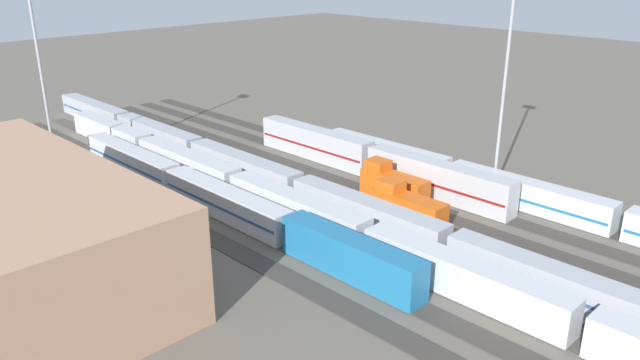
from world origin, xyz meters
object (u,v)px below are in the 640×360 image
(train_on_track_0, at_px, (527,195))
(train_on_track_1, at_px, (371,160))
(train_on_track_5, at_px, (296,209))
(maintenance_shed, at_px, (18,226))
(train_on_track_3, at_px, (407,207))
(light_mast_1, at_px, (36,43))
(train_on_track_2, at_px, (393,185))
(light_mast_0, at_px, (507,58))
(train_on_track_6, at_px, (215,198))
(train_on_track_4, at_px, (288,185))

(train_on_track_0, xyz_separation_m, train_on_track_1, (22.88, 5.00, 0.61))
(train_on_track_0, height_order, train_on_track_5, same)
(maintenance_shed, bearing_deg, train_on_track_3, -116.92)
(train_on_track_5, distance_m, light_mast_1, 46.20)
(train_on_track_1, bearing_deg, light_mast_1, 43.07)
(train_on_track_0, xyz_separation_m, train_on_track_2, (14.67, 10.00, 0.17))
(train_on_track_5, bearing_deg, maintenance_shed, 70.79)
(light_mast_1, bearing_deg, train_on_track_3, -155.05)
(train_on_track_3, distance_m, light_mast_0, 24.48)
(train_on_track_5, bearing_deg, light_mast_0, -113.08)
(train_on_track_6, height_order, train_on_track_5, train_on_track_6)
(train_on_track_3, xyz_separation_m, train_on_track_1, (14.52, -10.00, 0.44))
(train_on_track_6, xyz_separation_m, train_on_track_1, (-5.23, -25.00, 0.50))
(train_on_track_0, relative_size, train_on_track_3, 7.14)
(train_on_track_2, relative_size, train_on_track_3, 1.00)
(train_on_track_6, xyz_separation_m, train_on_track_2, (-13.44, -20.00, 0.06))
(train_on_track_5, relative_size, maintenance_shed, 2.83)
(train_on_track_6, height_order, light_mast_1, light_mast_1)
(train_on_track_4, distance_m, light_mast_0, 33.90)
(train_on_track_4, bearing_deg, train_on_track_2, -135.98)
(train_on_track_1, bearing_deg, train_on_track_4, 81.90)
(train_on_track_5, distance_m, light_mast_0, 34.51)
(light_mast_0, bearing_deg, train_on_track_2, 56.56)
(train_on_track_6, distance_m, train_on_track_3, 24.80)
(train_on_track_1, distance_m, light_mast_1, 51.81)
(train_on_track_3, xyz_separation_m, light_mast_1, (50.19, 23.36, 17.73))
(train_on_track_4, bearing_deg, light_mast_0, -129.55)
(train_on_track_2, xyz_separation_m, light_mast_1, (43.89, 28.36, 17.73))
(train_on_track_5, relative_size, light_mast_1, 3.75)
(train_on_track_1, xyz_separation_m, light_mast_1, (35.68, 33.36, 17.28))
(train_on_track_0, distance_m, train_on_track_5, 30.87)
(train_on_track_0, relative_size, train_on_track_1, 1.51)
(maintenance_shed, bearing_deg, train_on_track_2, -107.11)
(train_on_track_0, bearing_deg, train_on_track_4, 38.64)
(train_on_track_1, height_order, light_mast_0, light_mast_0)
(train_on_track_0, distance_m, train_on_track_1, 23.43)
(train_on_track_6, bearing_deg, train_on_track_1, -101.81)
(train_on_track_6, relative_size, train_on_track_4, 0.48)
(train_on_track_5, bearing_deg, train_on_track_6, 26.55)
(train_on_track_0, height_order, train_on_track_3, train_on_track_3)
(train_on_track_4, xyz_separation_m, maintenance_shed, (3.27, 34.24, 3.74))
(train_on_track_0, distance_m, train_on_track_3, 17.18)
(light_mast_0, height_order, light_mast_1, light_mast_1)
(train_on_track_6, relative_size, maintenance_shed, 1.57)
(light_mast_1, xyz_separation_m, maintenance_shed, (-30.27, 15.88, -14.09))
(light_mast_1, distance_m, maintenance_shed, 36.97)
(train_on_track_0, bearing_deg, train_on_track_1, 12.32)
(train_on_track_1, height_order, light_mast_1, light_mast_1)
(light_mast_0, bearing_deg, train_on_track_1, 24.75)
(train_on_track_2, bearing_deg, train_on_track_1, -31.33)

